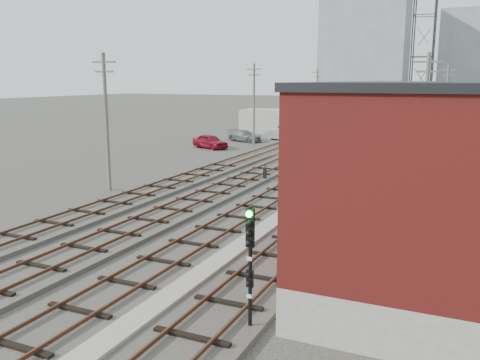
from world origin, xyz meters
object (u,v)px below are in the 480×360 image
Objects in this scene: car_silver at (281,134)px; car_grey at (245,136)px; site_trailer at (317,142)px; signal_mast at (250,261)px; switch_stand at (265,174)px; car_red at (210,141)px.

car_silver reaches higher than car_grey.
signal_mast is at bearing -82.50° from site_trailer.
site_trailer reaches higher than switch_stand.
car_red is 1.07× the size of car_silver.
switch_stand is at bearing -96.37° from site_trailer.
switch_stand is (-7.91, 21.35, -1.65)m from signal_mast.
switch_stand is 12.91m from site_trailer.
car_red is at bearing 163.56° from car_silver.
signal_mast reaches higher than site_trailer.
signal_mast is 3.29× the size of switch_stand.
site_trailer is at bearing -106.35° from car_grey.
car_silver reaches higher than switch_stand.
signal_mast reaches higher than switch_stand.
car_red is at bearing 168.58° from site_trailer.
switch_stand is 25.85m from car_silver.
site_trailer reaches higher than car_silver.
switch_stand is at bearing 110.32° from signal_mast.
switch_stand is at bearing -156.82° from car_silver.
car_red is at bearing 119.15° from signal_mast.
signal_mast reaches higher than car_red.
site_trailer is at bearing 73.29° from switch_stand.
car_grey is (-3.44, -3.24, -0.02)m from car_silver.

